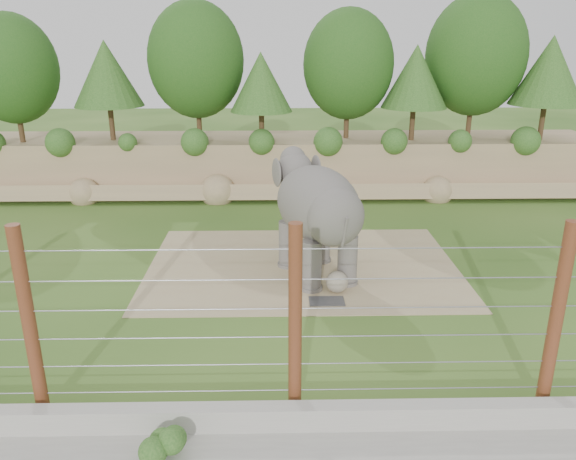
{
  "coord_description": "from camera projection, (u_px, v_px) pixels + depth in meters",
  "views": [
    {
      "loc": [
        -0.33,
        -13.96,
        7.16
      ],
      "look_at": [
        0.0,
        2.0,
        1.6
      ],
      "focal_mm": 35.0,
      "sensor_mm": 36.0,
      "label": 1
    }
  ],
  "objects": [
    {
      "name": "back_embankment",
      "position": [
        296.0,
        107.0,
        26.21
      ],
      "size": [
        30.0,
        5.52,
        8.77
      ],
      "color": "#977F5F",
      "rests_on": "ground"
    },
    {
      "name": "dirt_patch",
      "position": [
        303.0,
        266.0,
        18.38
      ],
      "size": [
        10.0,
        7.0,
        0.02
      ],
      "primitive_type": "cube",
      "color": "tan",
      "rests_on": "ground"
    },
    {
      "name": "ground",
      "position": [
        290.0,
        308.0,
        15.54
      ],
      "size": [
        90.0,
        90.0,
        0.0
      ],
      "primitive_type": "plane",
      "color": "#30581B",
      "rests_on": "ground"
    },
    {
      "name": "stone_ball",
      "position": [
        337.0,
        282.0,
        16.37
      ],
      "size": [
        0.65,
        0.65,
        0.65
      ],
      "primitive_type": "sphere",
      "color": "gray",
      "rests_on": "dirt_patch"
    },
    {
      "name": "drain_grate",
      "position": [
        327.0,
        301.0,
        15.87
      ],
      "size": [
        1.0,
        0.6,
        0.03
      ],
      "primitive_type": "cube",
      "color": "#262628",
      "rests_on": "dirt_patch"
    },
    {
      "name": "walkway_shrub",
      "position": [
        166.0,
        444.0,
        9.91
      ],
      "size": [
        0.63,
        0.63,
        0.63
      ],
      "primitive_type": "sphere",
      "color": "#22511A",
      "rests_on": "walkway"
    },
    {
      "name": "elephant",
      "position": [
        317.0,
        220.0,
        17.12
      ],
      "size": [
        3.32,
        4.86,
        3.62
      ],
      "primitive_type": null,
      "rotation": [
        0.0,
        0.0,
        0.35
      ],
      "color": "#635D59",
      "rests_on": "ground"
    },
    {
      "name": "retaining_wall",
      "position": [
        296.0,
        417.0,
        10.74
      ],
      "size": [
        26.0,
        0.35,
        0.5
      ],
      "primitive_type": "cube",
      "color": "#A4A098",
      "rests_on": "ground"
    },
    {
      "name": "barrier_fence",
      "position": [
        295.0,
        323.0,
        10.63
      ],
      "size": [
        20.26,
        0.26,
        4.0
      ],
      "color": "brown",
      "rests_on": "ground"
    }
  ]
}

